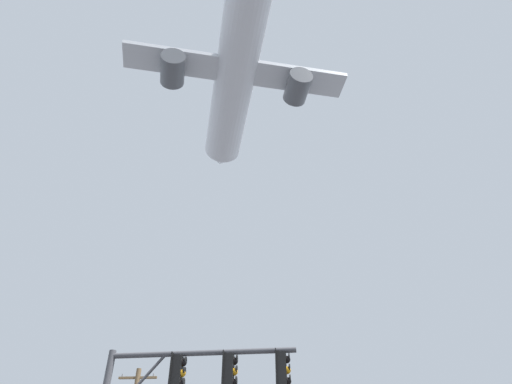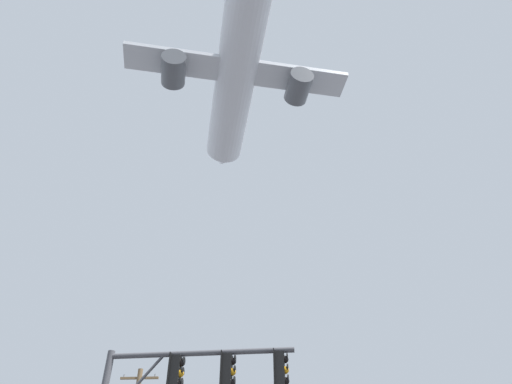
{
  "view_description": "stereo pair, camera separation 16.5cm",
  "coord_description": "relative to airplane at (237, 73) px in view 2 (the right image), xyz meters",
  "views": [
    {
      "loc": [
        -0.37,
        -6.02,
        1.3
      ],
      "look_at": [
        -1.15,
        12.19,
        15.47
      ],
      "focal_mm": 32.21,
      "sensor_mm": 36.0,
      "label": 1
    },
    {
      "loc": [
        -0.21,
        -6.02,
        1.3
      ],
      "look_at": [
        -1.15,
        12.19,
        15.47
      ],
      "focal_mm": 32.21,
      "sensor_mm": 36.0,
      "label": 2
    }
  ],
  "objects": [
    {
      "name": "airplane",
      "position": [
        0.0,
        0.0,
        0.0
      ],
      "size": [
        20.01,
        25.9,
        7.08
      ],
      "color": "white"
    }
  ]
}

